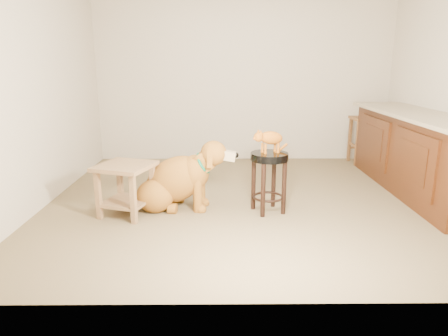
{
  "coord_description": "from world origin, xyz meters",
  "views": [
    {
      "loc": [
        -0.36,
        -4.24,
        1.49
      ],
      "look_at": [
        -0.33,
        -0.29,
        0.45
      ],
      "focal_mm": 32.0,
      "sensor_mm": 36.0,
      "label": 1
    }
  ],
  "objects_px": {
    "padded_stool": "(269,170)",
    "side_table": "(126,182)",
    "golden_retriever": "(177,181)",
    "tabby_kitten": "(269,139)",
    "wood_stool": "(363,139)"
  },
  "relations": [
    {
      "from": "padded_stool",
      "to": "side_table",
      "type": "distance_m",
      "value": 1.44
    },
    {
      "from": "golden_retriever",
      "to": "tabby_kitten",
      "type": "xyz_separation_m",
      "value": [
        0.94,
        -0.13,
        0.47
      ]
    },
    {
      "from": "wood_stool",
      "to": "padded_stool",
      "type": "bearing_deg",
      "value": -129.27
    },
    {
      "from": "side_table",
      "to": "tabby_kitten",
      "type": "xyz_separation_m",
      "value": [
        1.43,
        0.07,
        0.42
      ]
    },
    {
      "from": "golden_retriever",
      "to": "tabby_kitten",
      "type": "height_order",
      "value": "tabby_kitten"
    },
    {
      "from": "padded_stool",
      "to": "tabby_kitten",
      "type": "distance_m",
      "value": 0.33
    },
    {
      "from": "golden_retriever",
      "to": "tabby_kitten",
      "type": "distance_m",
      "value": 1.06
    },
    {
      "from": "tabby_kitten",
      "to": "padded_stool",
      "type": "bearing_deg",
      "value": -5.72
    },
    {
      "from": "wood_stool",
      "to": "side_table",
      "type": "relative_size",
      "value": 1.1
    },
    {
      "from": "padded_stool",
      "to": "golden_retriever",
      "type": "xyz_separation_m",
      "value": [
        -0.95,
        0.12,
        -0.15
      ]
    },
    {
      "from": "wood_stool",
      "to": "golden_retriever",
      "type": "relative_size",
      "value": 0.58
    },
    {
      "from": "golden_retriever",
      "to": "padded_stool",
      "type": "bearing_deg",
      "value": -0.1
    },
    {
      "from": "golden_retriever",
      "to": "tabby_kitten",
      "type": "relative_size",
      "value": 3.2
    },
    {
      "from": "side_table",
      "to": "tabby_kitten",
      "type": "bearing_deg",
      "value": 2.66
    },
    {
      "from": "padded_stool",
      "to": "wood_stool",
      "type": "xyz_separation_m",
      "value": [
        1.68,
        2.05,
        -0.07
      ]
    }
  ]
}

